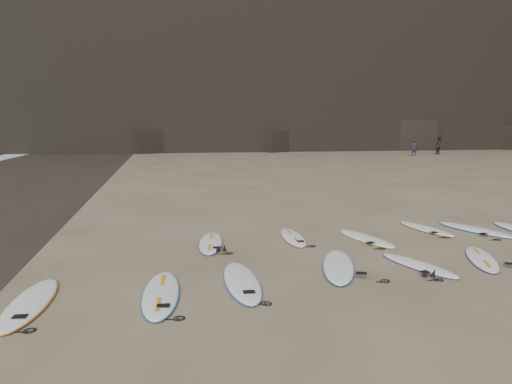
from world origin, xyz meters
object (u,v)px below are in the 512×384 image
person_a (414,147)px  surfboard_3 (418,265)px  surfboard_4 (482,259)px  surfboard_0 (161,293)px  surfboard_7 (366,238)px  surfboard_11 (30,302)px  surfboard_9 (476,229)px  surfboard_1 (242,281)px  surfboard_6 (293,237)px  surfboard_2 (338,266)px  surfboard_5 (211,243)px  person_b (440,145)px  surfboard_8 (426,229)px

person_a → surfboard_3: bearing=-111.2°
surfboard_4 → person_a: size_ratio=1.42×
surfboard_0 → surfboard_7: size_ratio=1.12×
surfboard_7 → person_a: person_a is taller
surfboard_4 → surfboard_11: (-9.47, -1.15, 0.01)m
surfboard_9 → surfboard_4: bearing=-140.1°
surfboard_1 → surfboard_3: bearing=7.6°
surfboard_1 → surfboard_6: surfboard_1 is taller
surfboard_2 → surfboard_7: bearing=74.0°
surfboard_2 → surfboard_11: 6.13m
surfboard_0 → surfboard_7: surfboard_0 is taller
surfboard_5 → surfboard_6: bearing=13.8°
surfboard_3 → surfboard_7: (-0.11, 2.65, 0.00)m
surfboard_3 → person_a: 39.77m
surfboard_1 → surfboard_11: bearing=-171.5°
surfboard_9 → person_a: person_a is taller
surfboard_11 → surfboard_3: bearing=9.7°
surfboard_2 → person_a: (20.31, 34.95, 0.77)m
surfboard_5 → surfboard_9: surfboard_9 is taller
surfboard_5 → surfboard_9: bearing=9.1°
surfboard_7 → surfboard_9: surfboard_9 is taller
surfboard_6 → surfboard_11: (-5.76, -4.06, 0.01)m
surfboard_7 → person_b: bearing=44.0°
surfboard_0 → surfboard_2: size_ratio=0.98×
person_a → surfboard_6: bearing=-116.1°
surfboard_6 → surfboard_9: 5.51m
surfboard_4 → surfboard_9: 3.39m
surfboard_5 → surfboard_4: bearing=-16.5°
surfboard_2 → surfboard_3: surfboard_2 is taller
surfboard_4 → surfboard_8: size_ratio=1.00×
person_b → person_a: bearing=172.7°
surfboard_4 → surfboard_11: surfboard_11 is taller
surfboard_8 → surfboard_11: 10.85m
surfboard_8 → person_a: size_ratio=1.42×
surfboard_6 → surfboard_7: size_ratio=0.96×
surfboard_9 → person_b: size_ratio=1.42×
surfboard_3 → person_b: bearing=42.5°
surfboard_8 → surfboard_7: bearing=-170.0°
surfboard_0 → surfboard_8: (7.68, 4.36, -0.01)m
person_b → surfboard_3: bearing=-154.2°
surfboard_2 → surfboard_0: bearing=-145.6°
surfboard_1 → surfboard_7: size_ratio=1.13×
surfboard_2 → person_b: person_b is taller
surfboard_9 → person_a: bearing=46.8°
surfboard_7 → surfboard_8: surfboard_7 is taller
surfboard_7 → person_b: 41.05m
surfboard_2 → surfboard_5: size_ratio=1.11×
surfboard_8 → surfboard_9: 1.41m
surfboard_8 → surfboard_11: surfboard_11 is taller
surfboard_4 → surfboard_6: 4.72m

